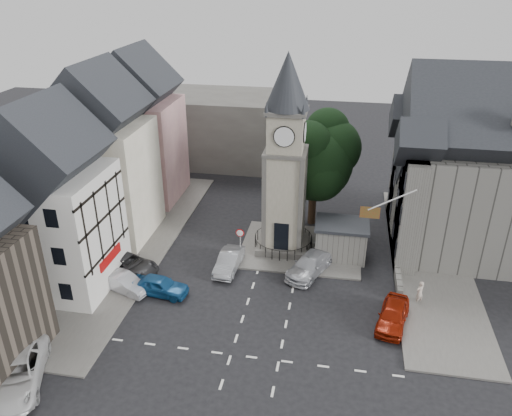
% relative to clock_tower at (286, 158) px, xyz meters
% --- Properties ---
extents(ground, '(120.00, 120.00, 0.00)m').
position_rel_clock_tower_xyz_m(ground, '(0.00, -7.99, -8.12)').
color(ground, black).
rests_on(ground, ground).
extents(pavement_west, '(6.00, 30.00, 0.14)m').
position_rel_clock_tower_xyz_m(pavement_west, '(-12.50, -1.99, -8.05)').
color(pavement_west, '#595651').
rests_on(pavement_west, ground).
extents(pavement_east, '(6.00, 26.00, 0.14)m').
position_rel_clock_tower_xyz_m(pavement_east, '(12.00, 0.01, -8.05)').
color(pavement_east, '#595651').
rests_on(pavement_east, ground).
extents(central_island, '(10.00, 8.00, 0.16)m').
position_rel_clock_tower_xyz_m(central_island, '(1.50, 0.01, -8.04)').
color(central_island, '#595651').
rests_on(central_island, ground).
extents(road_markings, '(20.00, 8.00, 0.01)m').
position_rel_clock_tower_xyz_m(road_markings, '(0.00, -13.49, -8.12)').
color(road_markings, silver).
rests_on(road_markings, ground).
extents(clock_tower, '(4.86, 4.86, 16.25)m').
position_rel_clock_tower_xyz_m(clock_tower, '(0.00, 0.00, 0.00)').
color(clock_tower, '#4C4944').
rests_on(clock_tower, ground).
extents(stone_shelter, '(4.30, 3.30, 3.08)m').
position_rel_clock_tower_xyz_m(stone_shelter, '(4.80, -0.49, -6.57)').
color(stone_shelter, '#65635D').
rests_on(stone_shelter, ground).
extents(town_tree, '(7.20, 7.20, 10.80)m').
position_rel_clock_tower_xyz_m(town_tree, '(2.00, 5.01, -1.15)').
color(town_tree, black).
rests_on(town_tree, ground).
extents(warning_sign_post, '(0.70, 0.19, 2.85)m').
position_rel_clock_tower_xyz_m(warning_sign_post, '(-3.20, -2.56, -6.09)').
color(warning_sign_post, black).
rests_on(warning_sign_post, ground).
extents(terrace_pink, '(8.10, 7.60, 12.80)m').
position_rel_clock_tower_xyz_m(terrace_pink, '(-15.50, 8.01, -1.54)').
color(terrace_pink, '#BC8189').
rests_on(terrace_pink, ground).
extents(terrace_cream, '(8.10, 7.60, 12.80)m').
position_rel_clock_tower_xyz_m(terrace_cream, '(-15.50, 0.01, -1.54)').
color(terrace_cream, beige).
rests_on(terrace_cream, ground).
extents(terrace_tudor, '(8.10, 7.60, 12.00)m').
position_rel_clock_tower_xyz_m(terrace_tudor, '(-15.50, -7.99, -1.93)').
color(terrace_tudor, silver).
rests_on(terrace_tudor, ground).
extents(backdrop_west, '(20.00, 10.00, 8.00)m').
position_rel_clock_tower_xyz_m(backdrop_west, '(-12.00, 20.01, -4.12)').
color(backdrop_west, '#4C4944').
rests_on(backdrop_west, ground).
extents(east_building, '(14.40, 11.40, 12.60)m').
position_rel_clock_tower_xyz_m(east_building, '(15.59, 3.01, -1.86)').
color(east_building, '#65635D').
rests_on(east_building, ground).
extents(east_boundary_wall, '(0.40, 16.00, 0.90)m').
position_rel_clock_tower_xyz_m(east_boundary_wall, '(9.20, 2.01, -7.67)').
color(east_boundary_wall, '#65635D').
rests_on(east_boundary_wall, ground).
extents(flagpole, '(3.68, 0.10, 2.74)m').
position_rel_clock_tower_xyz_m(flagpole, '(8.00, -3.99, -1.12)').
color(flagpole, white).
rests_on(flagpole, ground).
extents(car_west_blue, '(4.37, 2.12, 1.44)m').
position_rel_clock_tower_xyz_m(car_west_blue, '(-8.00, -8.20, -7.40)').
color(car_west_blue, navy).
rests_on(car_west_blue, ground).
extents(car_west_silver, '(4.31, 2.70, 1.34)m').
position_rel_clock_tower_xyz_m(car_west_silver, '(-10.73, -8.28, -7.45)').
color(car_west_silver, '#B4B6BC').
rests_on(car_west_silver, ground).
extents(car_west_grey, '(5.81, 4.13, 1.47)m').
position_rel_clock_tower_xyz_m(car_west_grey, '(-11.50, -5.91, -7.39)').
color(car_west_grey, '#28282A').
rests_on(car_west_grey, ground).
extents(car_island_silver, '(1.78, 4.43, 1.43)m').
position_rel_clock_tower_xyz_m(car_island_silver, '(-3.79, -4.08, -7.40)').
color(car_island_silver, gray).
rests_on(car_island_silver, ground).
extents(car_island_east, '(3.98, 5.57, 1.50)m').
position_rel_clock_tower_xyz_m(car_island_east, '(2.52, -3.49, -7.37)').
color(car_island_east, '#B3B5BC').
rests_on(car_island_east, ground).
extents(car_east_red, '(2.76, 4.74, 1.52)m').
position_rel_clock_tower_xyz_m(car_east_red, '(8.50, -8.71, -7.36)').
color(car_east_red, maroon).
rests_on(car_east_red, ground).
extents(van_sw_white, '(4.89, 6.71, 1.70)m').
position_rel_clock_tower_xyz_m(van_sw_white, '(-13.00, -17.99, -7.27)').
color(van_sw_white, silver).
rests_on(van_sw_white, ground).
extents(pedestrian, '(0.79, 0.75, 1.82)m').
position_rel_clock_tower_xyz_m(pedestrian, '(10.49, -5.99, -7.21)').
color(pedestrian, beige).
rests_on(pedestrian, ground).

